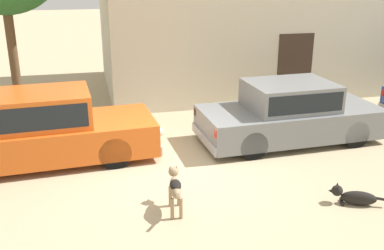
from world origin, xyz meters
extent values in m
plane|color=tan|center=(0.00, 0.00, 0.00)|extent=(80.00, 80.00, 0.00)
cube|color=#D15619|center=(-2.56, 1.18, 0.49)|extent=(4.79, 2.01, 0.69)
cube|color=#D15619|center=(-2.61, 1.18, 1.17)|extent=(2.24, 1.62, 0.68)
cube|color=black|center=(-2.61, 1.18, 1.18)|extent=(2.07, 1.63, 0.47)
cube|color=#999BA0|center=(-0.24, 1.32, 0.26)|extent=(0.22, 1.71, 0.20)
sphere|color=silver|center=(-0.25, 2.01, 0.65)|extent=(0.20, 0.20, 0.20)
sphere|color=silver|center=(-0.17, 0.64, 0.65)|extent=(0.20, 0.20, 0.20)
cylinder|color=black|center=(-1.20, 2.03, 0.33)|extent=(0.68, 0.24, 0.67)
cylinder|color=black|center=(-1.11, 0.50, 0.33)|extent=(0.68, 0.24, 0.67)
cube|color=slate|center=(3.01, 1.09, 0.48)|extent=(4.25, 1.92, 0.66)
cube|color=slate|center=(2.97, 1.08, 1.11)|extent=(1.98, 1.60, 0.61)
cube|color=black|center=(2.97, 1.08, 1.12)|extent=(1.83, 1.61, 0.43)
cube|color=#999BA0|center=(5.09, 1.16, 0.26)|extent=(0.18, 1.75, 0.20)
cube|color=#999BA0|center=(0.94, 1.01, 0.26)|extent=(0.18, 1.75, 0.20)
sphere|color=silver|center=(5.09, 1.87, 0.63)|extent=(0.20, 0.20, 0.20)
cube|color=red|center=(0.91, 1.78, 0.64)|extent=(0.05, 0.18, 0.18)
cube|color=red|center=(0.97, 0.25, 0.64)|extent=(0.05, 0.18, 0.18)
cylinder|color=black|center=(4.24, 1.92, 0.32)|extent=(0.64, 0.22, 0.63)
cylinder|color=black|center=(4.30, 0.34, 0.32)|extent=(0.64, 0.22, 0.63)
cylinder|color=black|center=(1.73, 1.83, 0.32)|extent=(0.64, 0.22, 0.63)
cylinder|color=black|center=(1.79, 0.25, 0.32)|extent=(0.64, 0.22, 0.63)
cube|color=red|center=(6.36, 2.22, 0.65)|extent=(0.05, 0.18, 0.18)
cube|color=#38281E|center=(4.49, 3.93, 1.05)|extent=(1.10, 0.02, 2.10)
cylinder|color=#997F60|center=(-0.31, -1.31, 0.19)|extent=(0.06, 0.06, 0.37)
cylinder|color=#997F60|center=(-0.17, -1.33, 0.19)|extent=(0.06, 0.06, 0.37)
cylinder|color=#997F60|center=(-0.37, -1.73, 0.19)|extent=(0.06, 0.06, 0.37)
cylinder|color=#997F60|center=(-0.22, -1.75, 0.19)|extent=(0.06, 0.06, 0.37)
ellipsoid|color=#997F60|center=(-0.27, -1.53, 0.46)|extent=(0.27, 0.68, 0.25)
ellipsoid|color=black|center=(-0.27, -1.58, 0.52)|extent=(0.23, 0.38, 0.14)
sphere|color=#997F60|center=(-0.22, -1.14, 0.56)|extent=(0.18, 0.18, 0.18)
cone|color=#997F60|center=(-0.21, -1.05, 0.55)|extent=(0.11, 0.11, 0.10)
cone|color=#997F60|center=(-0.27, -1.13, 0.64)|extent=(0.07, 0.07, 0.08)
cone|color=#997F60|center=(-0.17, -1.15, 0.64)|extent=(0.07, 0.07, 0.08)
cylinder|color=#997F60|center=(-0.32, -1.94, 0.52)|extent=(0.07, 0.22, 0.18)
cylinder|color=black|center=(2.58, -1.98, 0.03)|extent=(0.10, 0.12, 0.06)
cylinder|color=black|center=(2.64, -1.87, 0.03)|extent=(0.10, 0.12, 0.06)
ellipsoid|color=black|center=(2.86, -2.04, 0.12)|extent=(0.63, 0.44, 0.25)
sphere|color=black|center=(2.52, -1.89, 0.23)|extent=(0.19, 0.19, 0.19)
cone|color=black|center=(2.43, -1.84, 0.22)|extent=(0.14, 0.14, 0.11)
cone|color=black|center=(2.50, -1.94, 0.32)|extent=(0.09, 0.09, 0.09)
cone|color=black|center=(2.55, -1.83, 0.32)|extent=(0.09, 0.09, 0.09)
cylinder|color=black|center=(3.20, -2.20, 0.14)|extent=(0.21, 0.13, 0.07)
cylinder|color=brown|center=(-3.28, 3.74, 1.55)|extent=(0.23, 0.23, 3.10)
camera|label=1|loc=(-1.55, -7.96, 3.85)|focal=41.47mm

